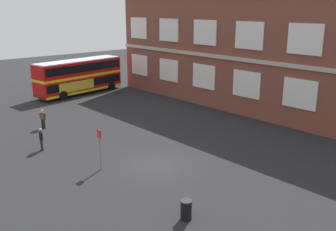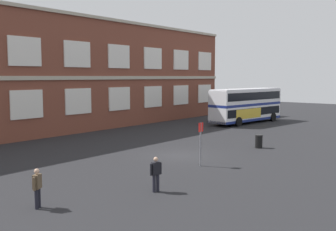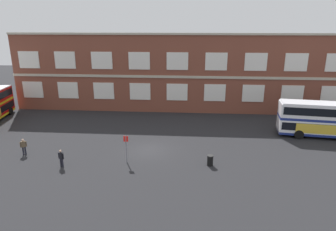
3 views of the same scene
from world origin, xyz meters
name	(u,v)px [view 3 (image 3 of 3)]	position (x,y,z in m)	size (l,w,h in m)	color
ground_plane	(152,143)	(0.00, 2.00, 0.00)	(120.00, 120.00, 0.00)	#232326
brick_terminal_building	(178,71)	(2.18, 17.98, 5.61)	(49.14, 8.19, 11.51)	brown
double_decker_middle	(329,119)	(20.13, 5.39, 2.15)	(11.23, 3.92, 4.07)	silver
waiting_passenger	(61,158)	(-7.63, -4.37, 0.93)	(0.63, 0.36, 1.70)	black
second_passenger	(24,146)	(-12.52, -2.05, 0.93)	(0.60, 0.42, 1.70)	black
bus_stand_flag	(126,147)	(-1.81, -2.99, 1.64)	(0.44, 0.10, 2.70)	slate
station_litter_bin	(210,160)	(6.10, -3.05, 0.52)	(0.60, 0.60, 1.03)	black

